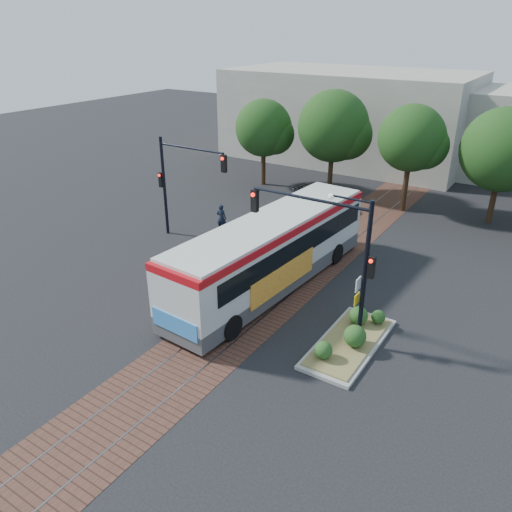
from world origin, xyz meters
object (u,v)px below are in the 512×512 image
object	(u,v)px
traffic_island	(351,337)
signal_pole_left	(178,176)
city_bus	(273,249)
parked_car	(324,199)
officer	(221,218)
signal_pole_main	(337,246)

from	to	relation	value
traffic_island	signal_pole_left	size ratio (longest dim) A/B	0.87
city_bus	parked_car	bearing A→B (deg)	107.58
traffic_island	signal_pole_left	xyz separation A→B (m)	(-13.19, 4.89, 3.54)
city_bus	traffic_island	bearing A→B (deg)	-22.23
traffic_island	city_bus	bearing A→B (deg)	153.97
officer	parked_car	bearing A→B (deg)	-127.66
city_bus	signal_pole_main	size ratio (longest dim) A/B	2.25
traffic_island	signal_pole_main	xyz separation A→B (m)	(-0.96, 0.09, 3.83)
parked_car	signal_pole_left	bearing A→B (deg)	159.92
officer	traffic_island	bearing A→B (deg)	137.03
traffic_island	parked_car	bearing A→B (deg)	119.77
signal_pole_main	officer	world-z (taller)	signal_pole_main
signal_pole_left	officer	bearing A→B (deg)	54.10
signal_pole_main	signal_pole_left	distance (m)	13.14
city_bus	traffic_island	distance (m)	6.14
traffic_island	signal_pole_main	world-z (taller)	signal_pole_main
officer	signal_pole_main	bearing A→B (deg)	135.17
city_bus	parked_car	distance (m)	12.13
traffic_island	parked_car	size ratio (longest dim) A/B	1.16
city_bus	parked_car	size ratio (longest dim) A/B	3.01
signal_pole_main	officer	distance (m)	13.16
city_bus	officer	size ratio (longest dim) A/B	7.70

